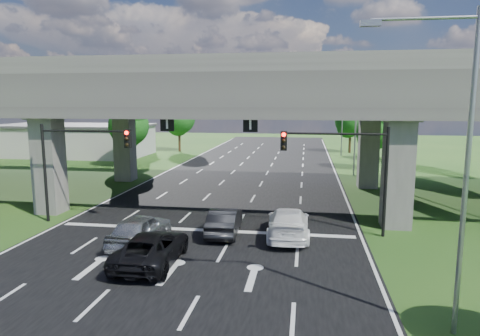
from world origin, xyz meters
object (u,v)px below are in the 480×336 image
(car_white, at_px, (288,223))
(streetlight_beyond, at_px, (340,113))
(streetlight_near, at_px, (454,151))
(car_trailing, at_px, (152,248))
(streetlight_far, at_px, (352,117))
(car_dark, at_px, (225,221))
(signal_right, at_px, (345,160))
(signal_left, at_px, (77,155))
(car_silver, at_px, (140,229))

(car_white, bearing_deg, streetlight_beyond, -100.01)
(streetlight_near, xyz_separation_m, car_trailing, (-11.19, 4.14, -5.08))
(streetlight_beyond, distance_m, car_white, 37.71)
(car_white, bearing_deg, streetlight_near, 118.28)
(streetlight_near, height_order, streetlight_far, same)
(car_dark, xyz_separation_m, car_white, (3.52, 0.00, 0.05))
(streetlight_beyond, distance_m, car_dark, 38.36)
(streetlight_near, relative_size, car_dark, 2.24)
(signal_right, height_order, streetlight_near, streetlight_near)
(signal_left, xyz_separation_m, streetlight_near, (17.92, -9.94, 1.66))
(streetlight_beyond, bearing_deg, car_silver, -107.84)
(streetlight_far, bearing_deg, car_trailing, -113.39)
(car_silver, xyz_separation_m, car_white, (7.45, 2.45, -0.02))
(signal_right, bearing_deg, streetlight_beyond, 86.39)
(car_dark, relative_size, car_trailing, 0.84)
(signal_left, distance_m, streetlight_beyond, 40.30)
(signal_right, bearing_deg, car_white, -162.39)
(signal_right, xyz_separation_m, streetlight_near, (2.27, -9.94, 1.66))
(streetlight_beyond, relative_size, car_trailing, 1.89)
(car_white, relative_size, car_trailing, 1.03)
(car_trailing, bearing_deg, signal_right, -148.17)
(car_white, bearing_deg, signal_right, -164.34)
(streetlight_near, relative_size, car_trailing, 1.89)
(car_silver, relative_size, car_dark, 1.06)
(signal_right, xyz_separation_m, streetlight_far, (2.27, 20.06, 1.66))
(signal_left, bearing_deg, car_silver, -33.00)
(signal_right, xyz_separation_m, signal_left, (-15.65, 0.00, 0.00))
(car_white, bearing_deg, signal_left, -6.20)
(streetlight_far, height_order, car_trailing, streetlight_far)
(car_dark, bearing_deg, car_white, 177.17)
(streetlight_near, height_order, car_trailing, streetlight_near)
(signal_right, bearing_deg, streetlight_far, 83.53)
(signal_right, distance_m, car_dark, 7.40)
(signal_left, bearing_deg, signal_right, 0.00)
(signal_left, xyz_separation_m, car_white, (12.68, -0.94, -3.37))
(signal_right, relative_size, signal_left, 1.00)
(signal_left, relative_size, car_silver, 1.27)
(signal_right, bearing_deg, car_dark, -171.74)
(streetlight_near, distance_m, car_dark, 13.55)
(streetlight_near, height_order, car_white, streetlight_near)
(car_silver, bearing_deg, signal_left, -28.96)
(streetlight_near, distance_m, car_silver, 15.14)
(signal_right, xyz_separation_m, car_trailing, (-8.91, -5.81, -3.42))
(streetlight_beyond, height_order, car_dark, streetlight_beyond)
(signal_right, distance_m, car_silver, 11.46)
(streetlight_far, bearing_deg, signal_right, -96.47)
(car_silver, bearing_deg, car_trailing, 126.04)
(streetlight_far, relative_size, car_silver, 2.11)
(signal_left, distance_m, streetlight_near, 20.56)
(signal_left, height_order, car_white, signal_left)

